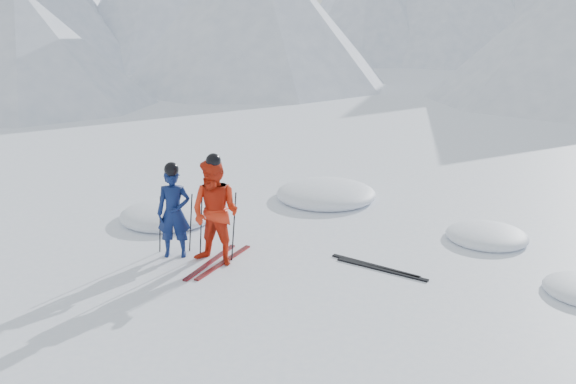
{
  "coord_description": "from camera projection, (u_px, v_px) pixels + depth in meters",
  "views": [
    {
      "loc": [
        -1.31,
        -10.3,
        4.37
      ],
      "look_at": [
        -1.5,
        0.5,
        1.1
      ],
      "focal_mm": 38.0,
      "sensor_mm": 36.0,
      "label": 1
    }
  ],
  "objects": [
    {
      "name": "pole_blue_right",
      "position": [
        191.0,
        223.0,
        11.28
      ],
      "size": [
        0.11,
        0.07,
        1.11
      ],
      "primitive_type": "cylinder",
      "rotation": [
        -0.04,
        0.08,
        0.0
      ],
      "color": "black",
      "rests_on": "ground"
    },
    {
      "name": "ski_loose_a",
      "position": [
        375.0,
        266.0,
        10.72
      ],
      "size": [
        1.46,
        1.03,
        0.03
      ],
      "primitive_type": "cube",
      "rotation": [
        0.0,
        0.0,
        0.97
      ],
      "color": "black",
      "rests_on": "ground"
    },
    {
      "name": "pole_red_right",
      "position": [
        234.0,
        227.0,
        10.85
      ],
      "size": [
        0.13,
        0.09,
        1.26
      ],
      "primitive_type": "cylinder",
      "rotation": [
        -0.05,
        0.08,
        0.0
      ],
      "color": "black",
      "rests_on": "ground"
    },
    {
      "name": "ski_loose_b",
      "position": [
        382.0,
        269.0,
        10.58
      ],
      "size": [
        1.49,
        0.98,
        0.03
      ],
      "primitive_type": "cube",
      "rotation": [
        0.0,
        0.0,
        1.01
      ],
      "color": "black",
      "rests_on": "ground"
    },
    {
      "name": "pole_blue_left",
      "position": [
        160.0,
        224.0,
        11.2
      ],
      "size": [
        0.11,
        0.08,
        1.11
      ],
      "primitive_type": "cylinder",
      "rotation": [
        0.05,
        0.08,
        0.0
      ],
      "color": "black",
      "rests_on": "ground"
    },
    {
      "name": "ski_worn_left",
      "position": [
        210.0,
        262.0,
        10.89
      ],
      "size": [
        0.73,
        1.61,
        0.03
      ],
      "primitive_type": "cube",
      "rotation": [
        0.0,
        0.0,
        -0.39
      ],
      "color": "black",
      "rests_on": "ground"
    },
    {
      "name": "pole_red_left",
      "position": [
        201.0,
        225.0,
        10.95
      ],
      "size": [
        0.13,
        0.1,
        1.26
      ],
      "primitive_type": "cylinder",
      "rotation": [
        0.06,
        0.08,
        0.0
      ],
      "color": "black",
      "rests_on": "ground"
    },
    {
      "name": "ski_worn_right",
      "position": [
        224.0,
        262.0,
        10.89
      ],
      "size": [
        0.83,
        1.57,
        0.03
      ],
      "primitive_type": "cube",
      "rotation": [
        0.0,
        0.0,
        -0.46
      ],
      "color": "black",
      "rests_on": "ground"
    },
    {
      "name": "skier_blue",
      "position": [
        174.0,
        213.0,
        10.97
      ],
      "size": [
        0.62,
        0.42,
        1.66
      ],
      "primitive_type": "imported",
      "rotation": [
        0.0,
        0.0,
        0.03
      ],
      "color": "#0C1B4D",
      "rests_on": "ground"
    },
    {
      "name": "ground",
      "position": [
        370.0,
        258.0,
        11.1
      ],
      "size": [
        160.0,
        160.0,
        0.0
      ],
      "primitive_type": "plane",
      "color": "white",
      "rests_on": "ground"
    },
    {
      "name": "snow_lumps",
      "position": [
        313.0,
        215.0,
        13.4
      ],
      "size": [
        9.09,
        6.84,
        0.52
      ],
      "color": "white",
      "rests_on": "ground"
    },
    {
      "name": "skier_red",
      "position": [
        215.0,
        213.0,
        10.62
      ],
      "size": [
        1.14,
        1.03,
        1.9
      ],
      "primitive_type": "imported",
      "rotation": [
        0.0,
        0.0,
        -0.42
      ],
      "color": "red",
      "rests_on": "ground"
    }
  ]
}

